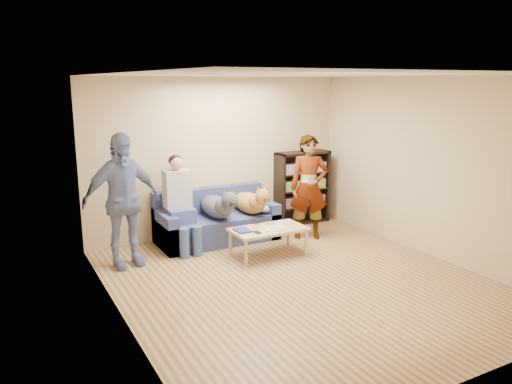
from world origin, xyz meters
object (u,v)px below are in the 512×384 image
person_standing_left (122,200)px  coffee_table (268,231)px  camera_silver (257,226)px  dog_tan (252,202)px  dog_gray (219,206)px  bookshelf (302,186)px  notebook_blue (242,230)px  person_standing_right (309,187)px  sofa (216,223)px  person_seated (180,200)px

person_standing_left → coffee_table: 2.13m
camera_silver → dog_tan: dog_tan is taller
dog_gray → coffee_table: size_ratio=1.13×
coffee_table → bookshelf: (1.42, 1.27, 0.31)m
dog_gray → notebook_blue: bearing=-88.2°
person_standing_right → person_standing_left: size_ratio=0.91×
person_standing_right → coffee_table: size_ratio=1.54×
dog_tan → notebook_blue: bearing=-125.6°
coffee_table → bookshelf: bookshelf is taller
camera_silver → dog_gray: size_ratio=0.09×
dog_tan → person_standing_left: bearing=-173.9°
camera_silver → sofa: sofa is taller
notebook_blue → bookshelf: size_ratio=0.20×
dog_tan → person_seated: bearing=176.4°
sofa → camera_silver: bearing=-74.1°
person_seated → sofa: bearing=11.1°
dog_gray → dog_tan: bearing=1.3°
sofa → person_standing_right: bearing=-22.6°
dog_tan → person_standing_right: bearing=-24.0°
person_seated → person_standing_right: bearing=-12.5°
person_standing_right → bookshelf: bearing=89.1°
person_standing_right → camera_silver: (-1.13, -0.33, -0.40)m
person_seated → coffee_table: size_ratio=1.34×
person_seated → coffee_table: 1.43m
person_standing_left → coffee_table: (1.96, -0.61, -0.56)m
notebook_blue → person_seated: (-0.63, 0.86, 0.34)m
person_seated → dog_gray: (0.60, -0.09, -0.15)m
person_standing_left → person_seated: size_ratio=1.27×
person_standing_right → dog_gray: bearing=-168.7°
notebook_blue → person_seated: 1.12m
person_seated → coffee_table: bearing=-41.5°
notebook_blue → person_standing_left: bearing=160.3°
person_standing_right → coffee_table: person_standing_right is taller
person_standing_left → dog_gray: size_ratio=1.51×
dog_tan → coffee_table: bearing=-101.0°
camera_silver → person_seated: size_ratio=0.07×
person_seated → bookshelf: size_ratio=1.13×
person_standing_right → dog_tan: 0.96m
person_standing_right → coffee_table: (-1.01, -0.45, -0.47)m
dog_tan → bookshelf: 1.33m
sofa → bookshelf: size_ratio=1.46×
person_standing_right → camera_silver: size_ratio=15.37×
camera_silver → dog_gray: (-0.30, 0.70, 0.18)m
person_standing_right → dog_gray: size_ratio=1.36×
dog_gray → dog_tan: 0.59m
person_standing_right → dog_tan: (-0.85, 0.38, -0.23)m
person_seated → bookshelf: 2.47m
notebook_blue → person_standing_right: bearing=16.0°
camera_silver → bookshelf: bearing=36.8°
person_standing_right → dog_gray: 1.50m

